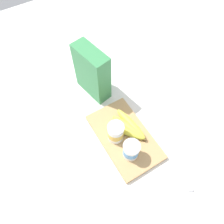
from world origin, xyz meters
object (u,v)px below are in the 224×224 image
cereal_box (92,73)px  banana_bunch (129,127)px  cutting_board (124,137)px  spoon (183,185)px  yogurt_cup_front (131,150)px  yogurt_cup_back (116,132)px

cereal_box → banana_bunch: size_ratio=1.33×
cutting_board → spoon: 0.31m
cereal_box → yogurt_cup_front: (-0.39, 0.04, -0.07)m
cereal_box → banana_bunch: cereal_box is taller
cutting_board → yogurt_cup_front: size_ratio=3.98×
cereal_box → spoon: 0.61m
yogurt_cup_back → spoon: bearing=-158.2°
spoon → yogurt_cup_front: bearing=28.0°
yogurt_cup_front → spoon: size_ratio=0.72×
cutting_board → cereal_box: (0.30, -0.01, 0.12)m
cutting_board → cereal_box: cereal_box is taller
cereal_box → yogurt_cup_back: (-0.29, 0.05, -0.06)m
cutting_board → cereal_box: 0.33m
yogurt_cup_front → spoon: (-0.21, -0.11, -0.06)m
spoon → cutting_board: bearing=16.4°
yogurt_cup_front → spoon: bearing=-152.0°
spoon → cereal_box: bearing=7.1°
yogurt_cup_front → banana_bunch: size_ratio=0.45×
spoon → banana_bunch: bearing=9.6°
cereal_box → yogurt_cup_front: bearing=163.4°
yogurt_cup_front → yogurt_cup_back: (0.10, 0.01, 0.00)m
cutting_board → yogurt_cup_back: size_ratio=3.70×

